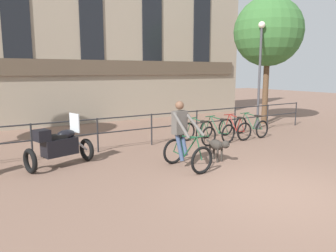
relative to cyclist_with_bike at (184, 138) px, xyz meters
The scene contains 12 objects.
ground_plane 2.68m from the cyclist_with_bike, 76.86° to the right, with size 60.00×60.00×0.00m, color #7A5B4C.
canal_railing 2.76m from the cyclist_with_bike, 77.78° to the left, with size 15.05×0.05×1.05m.
building_facade 9.49m from the cyclist_with_bike, 86.06° to the left, with size 18.00×0.72×9.96m.
cyclist_with_bike is the anchor object (origin of this frame).
dog 1.16m from the cyclist_with_bike, ahead, with size 0.27×0.90×0.63m.
parked_motorcycle 3.20m from the cyclist_with_bike, 146.75° to the left, with size 1.80×1.03×1.35m.
parked_bicycle_near_lamp 2.90m from the cyclist_with_bike, 45.34° to the left, with size 0.76×1.17×0.86m.
parked_bicycle_mid_left 3.54m from the cyclist_with_bike, 35.46° to the left, with size 0.78×1.18×0.86m.
parked_bicycle_mid_right 4.26m from the cyclist_with_bike, 28.80° to the left, with size 0.73×1.15×0.86m.
parked_bicycle_far_end 5.02m from the cyclist_with_bike, 24.10° to the left, with size 0.70×1.14×0.86m.
street_lamp 6.84m from the cyclist_with_bike, 26.68° to the left, with size 0.28×0.28×4.44m.
tree_canalside_right 8.97m from the cyclist_with_bike, 27.79° to the left, with size 3.10×3.10×5.76m.
Camera 1 is at (-5.25, -4.16, 2.45)m, focal length 35.00 mm.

